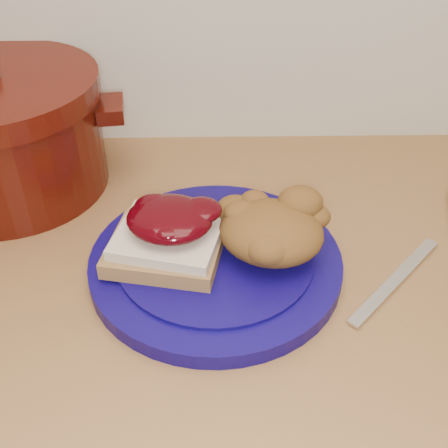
{
  "coord_description": "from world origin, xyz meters",
  "views": [
    {
      "loc": [
        -0.03,
        1.01,
        1.34
      ],
      "look_at": [
        -0.02,
        1.51,
        0.95
      ],
      "focal_mm": 45.0,
      "sensor_mm": 36.0,
      "label": 1
    }
  ],
  "objects_px": {
    "butter_knife": "(396,280)",
    "pepper_grinder": "(41,125)",
    "plate": "(216,263)",
    "dutch_oven": "(2,133)"
  },
  "relations": [
    {
      "from": "pepper_grinder",
      "to": "dutch_oven",
      "type": "bearing_deg",
      "value": -127.28
    },
    {
      "from": "dutch_oven",
      "to": "pepper_grinder",
      "type": "xyz_separation_m",
      "value": [
        0.04,
        0.05,
        -0.01
      ]
    },
    {
      "from": "plate",
      "to": "butter_knife",
      "type": "relative_size",
      "value": 1.58
    },
    {
      "from": "plate",
      "to": "pepper_grinder",
      "type": "xyz_separation_m",
      "value": [
        -0.24,
        0.23,
        0.06
      ]
    },
    {
      "from": "plate",
      "to": "butter_knife",
      "type": "bearing_deg",
      "value": -7.35
    },
    {
      "from": "plate",
      "to": "dutch_oven",
      "type": "xyz_separation_m",
      "value": [
        -0.28,
        0.18,
        0.07
      ]
    },
    {
      "from": "dutch_oven",
      "to": "pepper_grinder",
      "type": "height_order",
      "value": "dutch_oven"
    },
    {
      "from": "butter_knife",
      "to": "pepper_grinder",
      "type": "height_order",
      "value": "pepper_grinder"
    },
    {
      "from": "dutch_oven",
      "to": "pepper_grinder",
      "type": "distance_m",
      "value": 0.06
    },
    {
      "from": "plate",
      "to": "pepper_grinder",
      "type": "height_order",
      "value": "pepper_grinder"
    }
  ]
}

